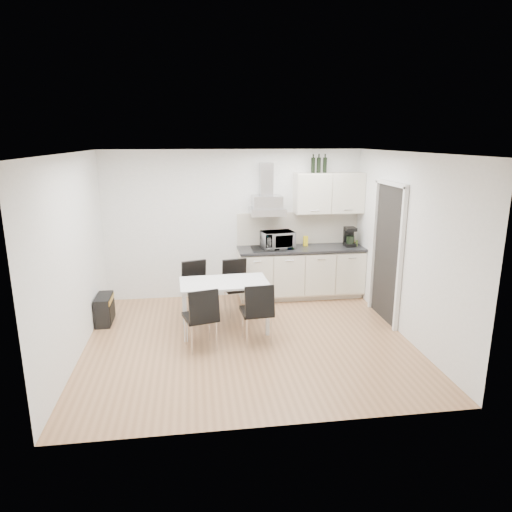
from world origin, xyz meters
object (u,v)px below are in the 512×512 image
at_px(dining_table, 224,288).
at_px(chair_far_left, 198,290).
at_px(guitar_amp, 105,309).
at_px(chair_near_right, 257,312).
at_px(floor_speaker, 199,290).
at_px(kitchenette, 303,252).
at_px(chair_near_left, 201,318).
at_px(chair_far_right, 238,288).

height_order(dining_table, chair_far_left, chair_far_left).
relative_size(chair_far_left, guitar_amp, 1.66).
bearing_deg(chair_near_right, floor_speaker, 107.35).
bearing_deg(floor_speaker, chair_near_right, -68.40).
distance_m(chair_far_left, chair_near_right, 1.33).
bearing_deg(floor_speaker, chair_far_left, -91.71).
relative_size(kitchenette, chair_near_left, 2.86).
relative_size(dining_table, chair_far_right, 1.48).
distance_m(dining_table, guitar_amp, 1.94).
bearing_deg(floor_speaker, dining_table, -76.39).
bearing_deg(chair_near_left, dining_table, 43.52).
distance_m(dining_table, chair_near_left, 0.72).
distance_m(chair_far_left, chair_near_left, 1.17).
distance_m(chair_far_left, chair_far_right, 0.63).
bearing_deg(chair_near_left, floor_speaker, 75.28).
height_order(kitchenette, chair_far_left, kitchenette).
distance_m(kitchenette, guitar_amp, 3.46).
bearing_deg(chair_far_right, dining_table, 57.03).
bearing_deg(chair_near_left, kitchenette, 30.84).
relative_size(chair_near_left, guitar_amp, 1.66).
bearing_deg(chair_far_left, kitchenette, -177.06).
height_order(kitchenette, guitar_amp, kitchenette).
xyz_separation_m(chair_far_right, chair_near_left, (-0.62, -1.17, 0.00)).
xyz_separation_m(kitchenette, chair_far_right, (-1.24, -0.70, -0.39)).
distance_m(kitchenette, chair_near_left, 2.66).
bearing_deg(chair_far_right, kitchenette, -160.28).
relative_size(chair_far_left, chair_near_right, 1.00).
distance_m(chair_far_right, chair_near_right, 1.08).
height_order(chair_far_right, guitar_amp, chair_far_right).
height_order(kitchenette, chair_near_right, kitchenette).
bearing_deg(kitchenette, chair_far_right, -150.62).
xyz_separation_m(kitchenette, chair_near_left, (-1.86, -1.87, -0.39)).
bearing_deg(chair_near_right, guitar_amp, 151.94).
bearing_deg(floor_speaker, chair_near_left, -90.31).
height_order(dining_table, chair_far_right, chair_far_right).
bearing_deg(kitchenette, chair_near_left, -134.85).
height_order(chair_far_left, guitar_amp, chair_far_left).
bearing_deg(chair_near_left, chair_far_right, 47.82).
bearing_deg(kitchenette, chair_near_right, -121.41).
xyz_separation_m(chair_near_left, floor_speaker, (0.01, 2.03, -0.28)).
relative_size(kitchenette, chair_near_right, 2.86).
bearing_deg(chair_near_right, chair_near_left, -176.99).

